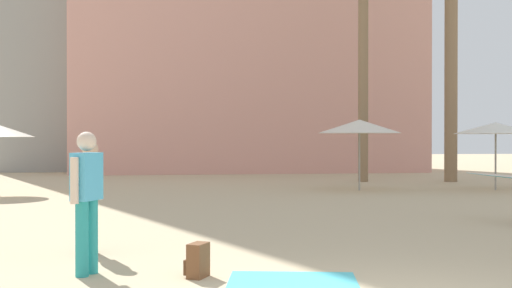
# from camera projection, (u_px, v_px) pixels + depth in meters

# --- Properties ---
(hotel_pink) EXTENTS (17.68, 8.15, 14.86)m
(hotel_pink) POSITION_uv_depth(u_px,v_px,m) (246.00, 34.00, 33.77)
(hotel_pink) COLOR #DB9989
(hotel_pink) RESTS_ON ground
(cafe_umbrella_1) EXTENTS (2.72, 2.72, 2.33)m
(cafe_umbrella_1) POSITION_uv_depth(u_px,v_px,m) (359.00, 126.00, 20.37)
(cafe_umbrella_1) COLOR gray
(cafe_umbrella_1) RESTS_ON ground
(cafe_umbrella_2) EXTENTS (2.69, 2.69, 2.24)m
(cafe_umbrella_2) POSITION_uv_depth(u_px,v_px,m) (496.00, 128.00, 20.47)
(cafe_umbrella_2) COLOR gray
(cafe_umbrella_2) RESTS_ON ground
(beach_towel) EXTENTS (1.68, 1.30, 0.01)m
(beach_towel) POSITION_uv_depth(u_px,v_px,m) (293.00, 282.00, 7.31)
(beach_towel) COLOR #4CC6D6
(beach_towel) RESTS_ON ground
(backpack) EXTENTS (0.33, 0.35, 0.42)m
(backpack) POSITION_uv_depth(u_px,v_px,m) (197.00, 261.00, 7.56)
(backpack) COLOR brown
(backpack) RESTS_ON ground
(person_near_left) EXTENTS (0.38, 0.58, 1.78)m
(person_near_left) POSITION_uv_depth(u_px,v_px,m) (87.00, 196.00, 7.69)
(person_near_left) COLOR teal
(person_near_left) RESTS_ON ground
(person_mid_center) EXTENTS (0.31, 0.61, 1.66)m
(person_mid_center) POSITION_uv_depth(u_px,v_px,m) (90.00, 192.00, 9.19)
(person_mid_center) COLOR #3D3D42
(person_mid_center) RESTS_ON ground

